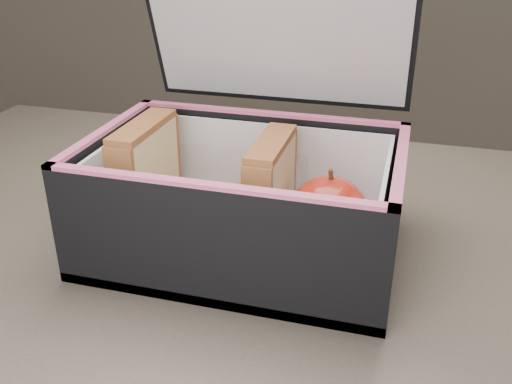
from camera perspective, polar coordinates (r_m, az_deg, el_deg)
kitchen_table at (r=0.63m, az=2.23°, el=-14.46°), size 1.20×0.80×0.75m
lunch_bag at (r=0.58m, az=-1.10°, el=0.11°), size 0.31×0.27×0.30m
plastic_tub at (r=0.59m, az=-4.84°, el=-1.13°), size 0.18×0.13×0.07m
sandwich_left at (r=0.60m, az=-10.86°, el=1.61°), size 0.03×0.10×0.12m
sandwich_right at (r=0.56m, az=1.47°, el=-0.07°), size 0.03×0.10×0.11m
carrot_sticks at (r=0.59m, az=-5.03°, el=-2.86°), size 0.05×0.14×0.03m
paper_napkin at (r=0.58m, az=7.01°, el=-5.34°), size 0.09×0.09×0.01m
red_apple at (r=0.56m, az=7.27°, el=-2.01°), size 0.10×0.10×0.08m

